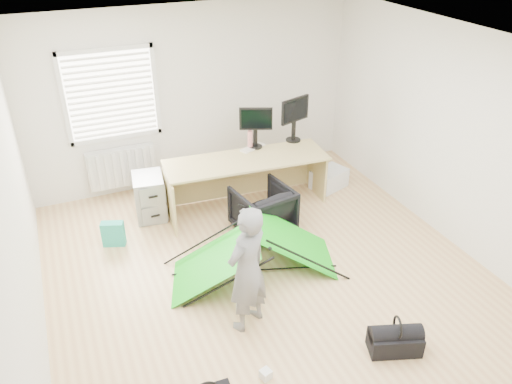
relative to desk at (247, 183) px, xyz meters
name	(u,v)px	position (x,y,z in m)	size (l,w,h in m)	color
ground	(269,276)	(-0.36, -1.57, -0.39)	(5.50, 5.50, 0.00)	tan
back_wall	(194,97)	(-0.36, 1.18, 0.96)	(5.00, 0.02, 2.70)	silver
window	(111,95)	(-1.56, 1.14, 1.16)	(1.20, 0.06, 1.20)	silver
radiator	(122,167)	(-1.56, 1.10, 0.06)	(1.00, 0.12, 0.60)	silver
desk	(247,183)	(0.00, 0.00, 0.00)	(2.28, 0.73, 0.78)	tan
filing_cabinet	(149,196)	(-1.34, 0.32, -0.08)	(0.40, 0.53, 0.62)	gray
monitor_left	(255,133)	(0.27, 0.31, 0.61)	(0.47, 0.10, 0.45)	black
monitor_right	(294,125)	(0.88, 0.31, 0.63)	(0.51, 0.11, 0.49)	black
keyboard	(253,148)	(0.22, 0.29, 0.40)	(0.41, 0.14, 0.02)	beige
thermos	(250,139)	(0.19, 0.33, 0.52)	(0.07, 0.07, 0.26)	#BD6D69
office_chair	(263,210)	(-0.03, -0.64, -0.06)	(0.70, 0.72, 0.65)	black
person	(247,270)	(-0.89, -2.17, 0.32)	(0.52, 0.34, 1.43)	slate
kite	(255,250)	(-0.48, -1.41, -0.08)	(2.00, 0.87, 0.62)	#11BB13
storage_crate	(329,179)	(1.40, 0.04, -0.24)	(0.53, 0.37, 0.30)	silver
tote_bag	(113,234)	(-1.94, -0.19, -0.22)	(0.28, 0.12, 0.34)	teal
white_box	(266,374)	(-1.00, -2.90, -0.34)	(0.10, 0.10, 0.10)	silver
duffel_bag	(395,342)	(0.30, -3.09, -0.28)	(0.51, 0.26, 0.22)	black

